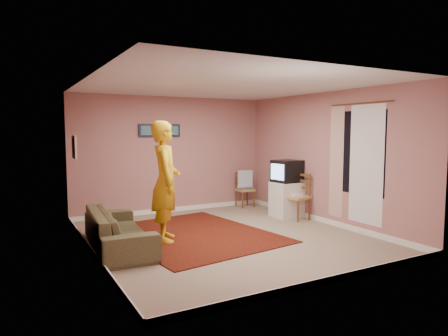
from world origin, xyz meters
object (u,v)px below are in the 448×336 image
tv_cabinet (287,199)px  person (166,181)px  chair_a (245,186)px  sofa (119,229)px  crt_tv (287,171)px  chair_b (297,191)px

tv_cabinet → person: bearing=-169.7°
tv_cabinet → chair_a: chair_a is taller
tv_cabinet → person: (-2.94, -0.54, 0.63)m
chair_a → sofa: bearing=-151.1°
sofa → chair_a: bearing=-57.1°
tv_cabinet → person: size_ratio=0.37×
crt_tv → chair_b: bearing=-91.8°
tv_cabinet → crt_tv: 0.61m
crt_tv → tv_cabinet: bearing=0.0°
chair_a → person: bearing=-145.2°
chair_b → person: size_ratio=0.26×
crt_tv → chair_b: size_ratio=1.13×
sofa → crt_tv: bearing=-77.1°
crt_tv → chair_a: bearing=92.7°
tv_cabinet → person: 3.05m
chair_a → person: (-2.75, -1.92, 0.49)m
chair_a → chair_b: bearing=-83.2°
person → chair_b: bearing=-66.5°
crt_tv → sofa: crt_tv is taller
crt_tv → chair_a: (-0.19, 1.38, -0.47)m
tv_cabinet → chair_b: bearing=-87.7°
crt_tv → sofa: 3.85m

